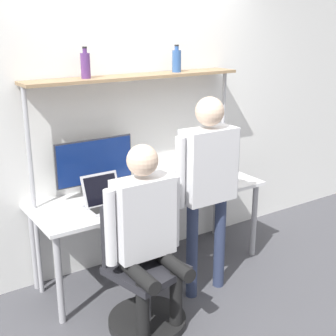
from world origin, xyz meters
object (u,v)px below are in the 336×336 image
Objects in this scene: person_seated at (146,225)px; bottle_purple at (85,65)px; cell_phone at (135,200)px; person_standing at (208,173)px; monitor at (95,164)px; laptop at (104,198)px; bottle_blue at (177,61)px; office_chair at (143,288)px.

bottle_purple is (-0.01, 0.84, 0.99)m from person_seated.
person_standing is (0.40, -0.43, 0.27)m from cell_phone.
monitor is 4.41× the size of cell_phone.
laptop is 1.33× the size of bottle_blue.
person_seated is (0.03, -0.58, -0.01)m from laptop.
monitor is 1.12m from bottle_blue.
cell_phone is at bearing 132.51° from person_standing.
bottle_blue reaches higher than person_standing.
person_seated is 5.90× the size of bottle_blue.
person_standing is 1.07m from bottle_blue.
bottle_purple is at bearing -180.00° from bottle_blue.
monitor is at bearing 126.30° from cell_phone.
monitor is at bearing -4.88° from bottle_purple.
bottle_blue reaches higher than person_seated.
laptop is 0.22× the size of person_seated.
laptop is at bearing -102.17° from monitor.
office_chair is at bearing -89.89° from bottle_purple.
bottle_purple is at bearing 130.51° from cell_phone.
person_standing is 1.23m from bottle_purple.
monitor is 1.07m from office_chair.
office_chair is 0.51m from person_seated.
bottle_blue is at bearing 43.84° from office_chair.
bottle_purple is at bearing 85.59° from laptop.
person_standing is 6.75× the size of bottle_purple.
person_standing reaches higher than cell_phone.
bottle_blue is (0.20, 0.71, 0.77)m from person_standing.
bottle_blue is at bearing 17.14° from laptop.
person_seated reaches higher than laptop.
bottle_blue reaches higher than cell_phone.
laptop is 0.19× the size of person_standing.
monitor reaches higher than cell_phone.
office_chair is 1.70m from bottle_purple.
person_seated is (-0.03, -0.84, -0.21)m from monitor.
laptop is 0.82m from person_standing.
person_standing reaches higher than monitor.
cell_phone is 1.11m from bottle_purple.
bottle_purple is (-0.04, 0.00, 0.79)m from monitor.
bottle_purple reaches higher than person_standing.
monitor is 0.87m from person_seated.
bottle_purple reaches higher than cell_phone.
person_seated reaches higher than cell_phone.
person_standing is at bearing 11.98° from person_seated.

